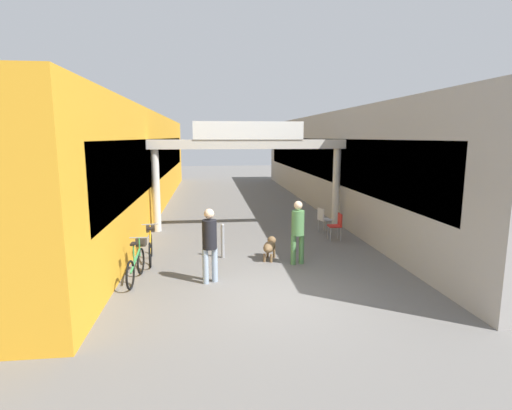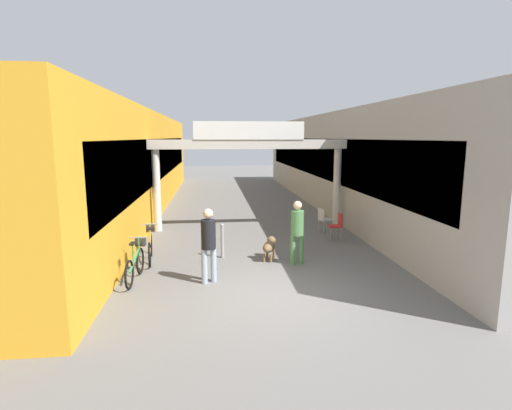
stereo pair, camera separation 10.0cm
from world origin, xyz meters
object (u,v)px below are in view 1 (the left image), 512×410
(dog_on_leash, at_px, (270,246))
(cafe_chair_red_nearer, at_px, (337,224))
(bicycle_orange_second, at_px, (151,245))
(cafe_chair_aluminium_farther, at_px, (323,218))
(bicycle_green_nearest, at_px, (137,262))
(bollard_post_metal, at_px, (223,240))
(pedestrian_with_dog, at_px, (298,228))
(pedestrian_companion, at_px, (210,241))

(dog_on_leash, xyz_separation_m, cafe_chair_red_nearer, (2.54, 1.87, 0.16))
(bicycle_orange_second, distance_m, cafe_chair_aluminium_farther, 6.27)
(dog_on_leash, xyz_separation_m, bicycle_green_nearest, (-3.42, -1.25, 0.06))
(bicycle_green_nearest, relative_size, bicycle_orange_second, 1.00)
(bicycle_green_nearest, bearing_deg, dog_on_leash, 20.04)
(bicycle_green_nearest, bearing_deg, bollard_post_metal, 36.04)
(bicycle_orange_second, bearing_deg, cafe_chair_red_nearer, 15.26)
(dog_on_leash, bearing_deg, pedestrian_with_dog, -37.51)
(pedestrian_with_dog, distance_m, dog_on_leash, 1.05)
(bicycle_green_nearest, xyz_separation_m, cafe_chair_red_nearer, (5.97, 3.12, 0.10))
(pedestrian_companion, relative_size, bicycle_green_nearest, 1.05)
(dog_on_leash, bearing_deg, bicycle_green_nearest, -159.96)
(dog_on_leash, bearing_deg, pedestrian_companion, -135.50)
(pedestrian_with_dog, bearing_deg, bicycle_green_nearest, -169.85)
(pedestrian_companion, xyz_separation_m, bollard_post_metal, (0.36, 1.93, -0.52))
(pedestrian_with_dog, xyz_separation_m, dog_on_leash, (-0.67, 0.52, -0.62))
(dog_on_leash, height_order, bicycle_green_nearest, bicycle_green_nearest)
(dog_on_leash, distance_m, bicycle_green_nearest, 3.64)
(bicycle_green_nearest, distance_m, bicycle_orange_second, 1.53)
(pedestrian_companion, xyz_separation_m, bicycle_orange_second, (-1.63, 1.92, -0.58))
(bollard_post_metal, bearing_deg, bicycle_orange_second, -179.61)
(pedestrian_with_dog, bearing_deg, bollard_post_metal, 157.94)
(pedestrian_companion, distance_m, cafe_chair_aluminium_farther, 6.12)
(bicycle_green_nearest, bearing_deg, pedestrian_with_dog, 10.15)
(pedestrian_companion, relative_size, cafe_chair_red_nearer, 1.99)
(bollard_post_metal, bearing_deg, cafe_chair_red_nearer, 22.33)
(bicycle_green_nearest, height_order, bicycle_orange_second, same)
(pedestrian_with_dog, relative_size, bicycle_orange_second, 1.03)
(cafe_chair_red_nearer, bearing_deg, dog_on_leash, -143.67)
(bicycle_orange_second, xyz_separation_m, bollard_post_metal, (2.00, 0.01, 0.07))
(bicycle_green_nearest, bearing_deg, cafe_chair_aluminium_farther, 35.68)
(bollard_post_metal, relative_size, cafe_chair_aluminium_farther, 1.12)
(pedestrian_companion, xyz_separation_m, cafe_chair_aluminium_farther, (4.05, 4.56, -0.48))
(pedestrian_with_dog, height_order, bollard_post_metal, pedestrian_with_dog)
(dog_on_leash, distance_m, bicycle_orange_second, 3.32)
(pedestrian_companion, bearing_deg, bicycle_green_nearest, 167.15)
(bicycle_orange_second, height_order, cafe_chair_aluminium_farther, bicycle_orange_second)
(pedestrian_with_dog, relative_size, cafe_chair_aluminium_farther, 1.94)
(pedestrian_with_dog, distance_m, bicycle_green_nearest, 4.19)
(pedestrian_with_dog, xyz_separation_m, bicycle_orange_second, (-3.98, 0.79, -0.56))
(pedestrian_companion, distance_m, bicycle_orange_second, 2.59)
(bicycle_green_nearest, bearing_deg, pedestrian_companion, -12.85)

